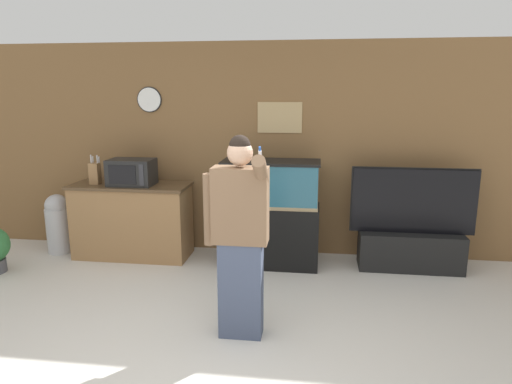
{
  "coord_description": "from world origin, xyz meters",
  "views": [
    {
      "loc": [
        0.82,
        -2.67,
        2.01
      ],
      "look_at": [
        0.24,
        1.64,
        1.05
      ],
      "focal_mm": 32.0,
      "sensor_mm": 36.0,
      "label": 1
    }
  ],
  "objects_px": {
    "aquarium_on_stand": "(271,213)",
    "tv_on_stand": "(411,240)",
    "person_standing": "(239,235)",
    "trash_bin": "(58,223)",
    "knife_block": "(95,173)",
    "microwave": "(132,172)",
    "counter_island": "(132,220)"
  },
  "relations": [
    {
      "from": "tv_on_stand",
      "to": "trash_bin",
      "type": "distance_m",
      "value": 4.32
    },
    {
      "from": "person_standing",
      "to": "knife_block",
      "type": "bearing_deg",
      "value": 141.18
    },
    {
      "from": "aquarium_on_stand",
      "to": "trash_bin",
      "type": "relative_size",
      "value": 1.65
    },
    {
      "from": "counter_island",
      "to": "person_standing",
      "type": "bearing_deg",
      "value": -46.06
    },
    {
      "from": "counter_island",
      "to": "knife_block",
      "type": "relative_size",
      "value": 4.04
    },
    {
      "from": "person_standing",
      "to": "tv_on_stand",
      "type": "bearing_deg",
      "value": 45.32
    },
    {
      "from": "knife_block",
      "to": "aquarium_on_stand",
      "type": "distance_m",
      "value": 2.18
    },
    {
      "from": "knife_block",
      "to": "trash_bin",
      "type": "relative_size",
      "value": 0.47
    },
    {
      "from": "counter_island",
      "to": "person_standing",
      "type": "relative_size",
      "value": 0.85
    },
    {
      "from": "counter_island",
      "to": "microwave",
      "type": "xyz_separation_m",
      "value": [
        0.05,
        -0.04,
        0.61
      ]
    },
    {
      "from": "tv_on_stand",
      "to": "aquarium_on_stand",
      "type": "bearing_deg",
      "value": -177.46
    },
    {
      "from": "counter_island",
      "to": "microwave",
      "type": "distance_m",
      "value": 0.61
    },
    {
      "from": "aquarium_on_stand",
      "to": "tv_on_stand",
      "type": "height_order",
      "value": "aquarium_on_stand"
    },
    {
      "from": "knife_block",
      "to": "trash_bin",
      "type": "xyz_separation_m",
      "value": [
        -0.57,
        0.05,
        -0.66
      ]
    },
    {
      "from": "aquarium_on_stand",
      "to": "tv_on_stand",
      "type": "relative_size",
      "value": 0.89
    },
    {
      "from": "aquarium_on_stand",
      "to": "person_standing",
      "type": "xyz_separation_m",
      "value": [
        -0.09,
        -1.65,
        0.26
      ]
    },
    {
      "from": "knife_block",
      "to": "aquarium_on_stand",
      "type": "xyz_separation_m",
      "value": [
        2.14,
        -0.01,
        -0.42
      ]
    },
    {
      "from": "trash_bin",
      "to": "person_standing",
      "type": "bearing_deg",
      "value": -32.91
    },
    {
      "from": "person_standing",
      "to": "trash_bin",
      "type": "height_order",
      "value": "person_standing"
    },
    {
      "from": "counter_island",
      "to": "person_standing",
      "type": "height_order",
      "value": "person_standing"
    },
    {
      "from": "aquarium_on_stand",
      "to": "trash_bin",
      "type": "bearing_deg",
      "value": 178.88
    },
    {
      "from": "counter_island",
      "to": "microwave",
      "type": "relative_size",
      "value": 2.7
    },
    {
      "from": "aquarium_on_stand",
      "to": "person_standing",
      "type": "distance_m",
      "value": 1.67
    },
    {
      "from": "tv_on_stand",
      "to": "trash_bin",
      "type": "xyz_separation_m",
      "value": [
        -4.32,
        -0.02,
        0.04
      ]
    },
    {
      "from": "counter_island",
      "to": "aquarium_on_stand",
      "type": "distance_m",
      "value": 1.73
    },
    {
      "from": "counter_island",
      "to": "tv_on_stand",
      "type": "bearing_deg",
      "value": 0.39
    },
    {
      "from": "counter_island",
      "to": "aquarium_on_stand",
      "type": "xyz_separation_m",
      "value": [
        1.72,
        -0.05,
        0.16
      ]
    },
    {
      "from": "knife_block",
      "to": "aquarium_on_stand",
      "type": "bearing_deg",
      "value": -0.18
    },
    {
      "from": "aquarium_on_stand",
      "to": "trash_bin",
      "type": "distance_m",
      "value": 2.72
    },
    {
      "from": "microwave",
      "to": "aquarium_on_stand",
      "type": "bearing_deg",
      "value": -0.16
    },
    {
      "from": "counter_island",
      "to": "aquarium_on_stand",
      "type": "bearing_deg",
      "value": -1.61
    },
    {
      "from": "microwave",
      "to": "knife_block",
      "type": "relative_size",
      "value": 1.5
    }
  ]
}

